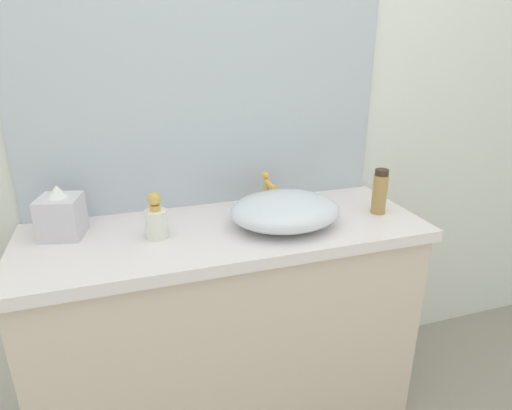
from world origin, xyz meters
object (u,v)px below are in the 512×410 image
(lotion_bottle, at_px, (380,192))
(tissue_box, at_px, (61,215))
(sink_basin, at_px, (285,210))
(soap_dispenser, at_px, (156,220))

(lotion_bottle, xyz_separation_m, tissue_box, (-1.11, 0.14, -0.01))
(sink_basin, bearing_deg, soap_dispenser, 175.52)
(sink_basin, bearing_deg, lotion_bottle, -0.22)
(soap_dispenser, height_order, lotion_bottle, lotion_bottle)
(lotion_bottle, bearing_deg, tissue_box, 172.62)
(soap_dispenser, bearing_deg, lotion_bottle, -2.52)
(lotion_bottle, height_order, tissue_box, tissue_box)
(sink_basin, xyz_separation_m, soap_dispenser, (-0.44, 0.03, 0.01))
(sink_basin, relative_size, soap_dispenser, 2.49)
(sink_basin, height_order, soap_dispenser, soap_dispenser)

